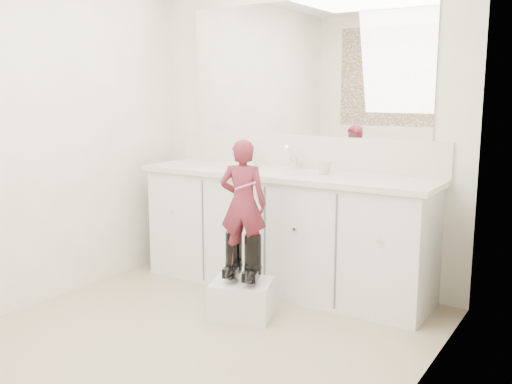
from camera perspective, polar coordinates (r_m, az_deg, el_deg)
The scene contains 16 objects.
floor at distance 3.48m, azimuth -7.64°, elevation -15.10°, with size 3.00×3.00×0.00m, color #927A5F.
wall_back at distance 4.41m, azimuth 4.66°, elevation 6.46°, with size 2.60×2.60×0.00m, color beige.
wall_left at distance 4.13m, azimuth -22.10°, elevation 5.51°, with size 3.00×3.00×0.00m, color beige.
wall_right at distance 2.53m, azimuth 14.98°, elevation 3.51°, with size 3.00×3.00×0.00m, color beige.
vanity_cabinet at distance 4.29m, azimuth 2.80°, elevation -4.11°, with size 2.20×0.55×0.85m, color silver.
countertop at distance 4.19m, azimuth 2.75°, elevation 1.75°, with size 2.28×0.58×0.04m, color beige.
backsplash at distance 4.41m, azimuth 4.53°, elevation 4.05°, with size 2.28×0.03×0.25m, color beige.
mirror at distance 4.39m, azimuth 4.67°, elevation 12.18°, with size 2.00×0.02×1.00m, color white.
faucet at distance 4.32m, azimuth 3.84°, elevation 2.94°, with size 0.08×0.08×0.10m, color silver.
cup at distance 4.08m, azimuth 6.85°, elevation 2.43°, with size 0.10×0.10×0.10m, color beige.
soap_bottle at distance 4.41m, azimuth -0.72°, elevation 3.81°, with size 0.09×0.10×0.21m, color beige.
step_stool at distance 3.82m, azimuth -1.43°, elevation -10.66°, with size 0.38×0.32×0.25m, color silver.
boot_left at distance 3.79m, azimuth -2.23°, elevation -6.34°, with size 0.12×0.21×0.32m, color black, non-canonical shape.
boot_right at distance 3.71m, azimuth -0.30°, elevation -6.70°, with size 0.12×0.21×0.32m, color black, non-canonical shape.
toddler at distance 3.66m, azimuth -1.30°, elevation -1.17°, with size 0.30×0.20×0.83m, color #A23145.
toothbrush at distance 3.53m, azimuth -1.08°, elevation 0.63°, with size 0.01×0.01×0.14m, color #E95AA3.
Camera 1 is at (2.05, -2.40, 1.47)m, focal length 40.00 mm.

